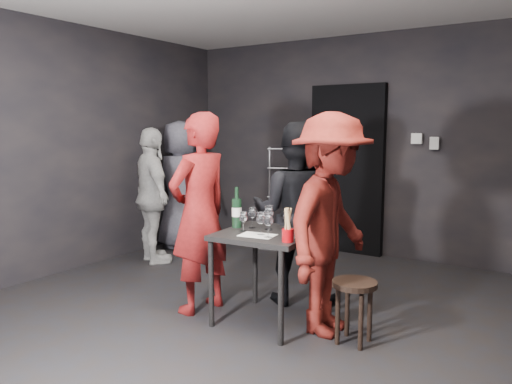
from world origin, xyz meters
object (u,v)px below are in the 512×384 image
Objects in this scene: breadstick_cup at (288,226)px; bystander_grey at (181,179)px; stool at (354,295)px; hand_truck at (280,230)px; man_maroon at (331,210)px; woman_black at (295,205)px; tasting_table at (267,244)px; bystander_cream at (152,192)px; wine_bottle at (237,212)px; server_red at (199,199)px.

bystander_grey is at bearing 146.01° from breadstick_cup.
hand_truck is at bearing 130.69° from stool.
stool is 0.65m from man_maroon.
man_maroon is at bearing 57.29° from breadstick_cup.
man_maroon is (-0.24, 0.10, 0.59)m from stool.
woman_black is at bearing 115.14° from breadstick_cup.
man_maroon is at bearing 11.47° from tasting_table.
woman_black is 2.38m from bystander_grey.
breadstick_cup is (2.54, -1.71, -0.05)m from bystander_grey.
bystander_cream reaches higher than stool.
wine_bottle is (0.87, -2.23, 0.65)m from hand_truck.
wine_bottle reaches higher than stool.
tasting_table is 0.42× the size of woman_black.
server_red reaches higher than bystander_grey.
bystander_cream is 2.58m from breadstick_cup.
hand_truck reaches higher than tasting_table.
bystander_cream is at bearing -141.01° from hand_truck.
breadstick_cup is at bearing -33.79° from tasting_table.
man_maroon is at bearing 122.68° from woman_black.
breadstick_cup is (0.94, -0.13, -0.10)m from server_red.
bystander_grey is (-2.18, 0.95, 0.03)m from woman_black.
server_red is 7.24× the size of breadstick_cup.
wine_bottle is at bearing 94.48° from man_maroon.
breadstick_cup is (-0.20, -0.31, -0.09)m from man_maroon.
hand_truck is 1.79m from bystander_cream.
man_maroon reaches higher than stool.
hand_truck is 2.15m from woman_black.
stool is 0.70m from breadstick_cup.
bystander_grey is 6.84× the size of breadstick_cup.
hand_truck is at bearing -145.81° from bystander_grey.
breadstick_cup is (1.49, -2.46, 0.64)m from hand_truck.
tasting_table is 1.60× the size of stool.
hand_truck is at bearing -92.77° from bystander_cream.
server_red reaches higher than bystander_cream.
stool is 2.96m from bystander_cream.
server_red is at bearing -172.82° from tasting_table.
breadstick_cup is at bearing -154.02° from stool.
man_maroon is (1.14, 0.18, -0.01)m from server_red.
stool is 0.28× the size of bystander_cream.
bystander_cream is at bearing 164.01° from stool.
server_red is at bearing -176.42° from stool.
stool is at bearing -112.88° from man_maroon.
tasting_table is at bearing 144.52° from bystander_grey.
wine_bottle is 1.26× the size of breadstick_cup.
tasting_table is 0.43m from breadstick_cup.
breadstick_cup reaches higher than tasting_table.
bystander_grey reaches higher than breadstick_cup.
man_maroon reaches higher than breadstick_cup.
tasting_table is (1.18, -2.26, 0.42)m from hand_truck.
breadstick_cup is (0.31, -0.21, 0.22)m from tasting_table.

